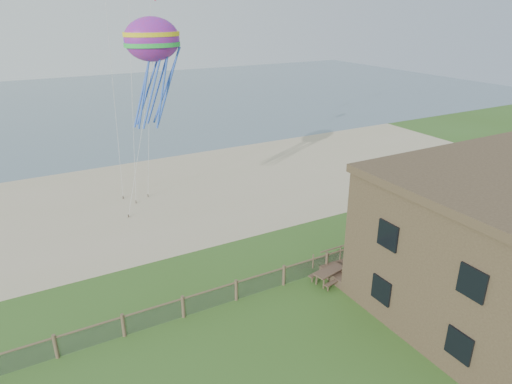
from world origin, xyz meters
The scene contains 7 objects.
ground centered at (0.00, 0.00, 0.00)m, with size 160.00×160.00×0.00m, color #36591E.
sand_beach centered at (0.00, 22.00, 0.00)m, with size 72.00×20.00×0.02m, color tan.
ocean centered at (0.00, 66.00, 0.00)m, with size 160.00×68.00×0.02m, color slate.
chainlink_fence centered at (0.00, 6.00, 0.55)m, with size 36.20×0.20×1.25m, color #4E432C, non-canonical shape.
motel_deck centered at (13.00, 5.00, 0.25)m, with size 15.00×2.00×0.50m, color brown.
picnic_table centered at (5.44, 5.00, 0.41)m, with size 1.96×1.48×0.83m, color brown, non-canonical shape.
octopus_kite centered at (-0.40, 16.23, 10.96)m, with size 3.51×2.48×7.22m, color #D5214E, non-canonical shape.
Camera 1 is at (-9.05, -12.50, 14.63)m, focal length 32.00 mm.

